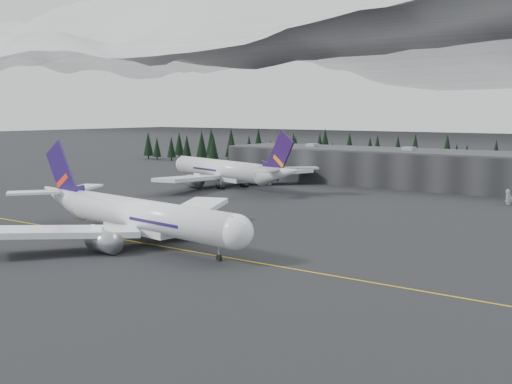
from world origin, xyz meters
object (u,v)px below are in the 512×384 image
Objects in this scene: gse_vehicle_a at (269,183)px; terminal at (435,169)px; jet_parked at (230,171)px; jet_main at (131,214)px; gse_vehicle_b at (509,202)px.

terminal is at bearing 40.98° from gse_vehicle_a.
jet_parked is at bearing -142.90° from terminal.
jet_main is (-15.47, -126.88, -0.71)m from terminal.
jet_main is at bearing 133.13° from jet_parked.
terminal is 71.20m from jet_parked.
gse_vehicle_b is (47.97, 98.04, -4.83)m from jet_main.
jet_main is 15.04× the size of gse_vehicle_b.
terminal is 2.38× the size of jet_main.
gse_vehicle_a is (-34.32, 97.25, -4.79)m from jet_main.
jet_main is at bearing -96.95° from terminal.
terminal is at bearing 89.68° from jet_main.
jet_parked reaches higher than jet_main.
jet_parked is (-41.32, 83.93, 0.23)m from jet_main.
jet_parked is 90.54m from gse_vehicle_b.
terminal is 127.82m from jet_main.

